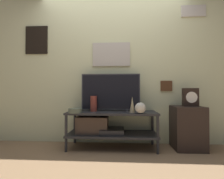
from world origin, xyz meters
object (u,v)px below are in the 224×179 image
vase_round_glass (140,108)px  mantel_clock (190,97)px  vase_tall_ceramic (94,104)px  television (111,92)px  vase_wide_bowl (75,111)px  vase_slim_bronze (132,104)px

vase_round_glass → mantel_clock: mantel_clock is taller
vase_round_glass → vase_tall_ceramic: 0.74m
television → mantel_clock: 1.23m
vase_round_glass → vase_wide_bowl: (-0.94, 0.01, -0.05)m
television → vase_tall_ceramic: size_ratio=3.90×
vase_slim_bronze → vase_tall_ceramic: vase_tall_ceramic is taller
vase_tall_ceramic → mantel_clock: bearing=0.4°
vase_slim_bronze → television: bearing=146.3°
vase_tall_ceramic → mantel_clock: (1.48, 0.01, 0.10)m
television → vase_wide_bowl: television is taller
vase_round_glass → vase_slim_bronze: size_ratio=0.65×
mantel_clock → vase_wide_bowl: bearing=-172.7°
television → vase_tall_ceramic: television is taller
television → vase_slim_bronze: bearing=-33.7°
vase_round_glass → vase_wide_bowl: bearing=179.6°
television → mantel_clock: size_ratio=3.42×
television → vase_slim_bronze: size_ratio=3.93×
television → vase_round_glass: size_ratio=6.09×
vase_wide_bowl → mantel_clock: (1.72, 0.22, 0.19)m
vase_slim_bronze → vase_tall_ceramic: bearing=167.8°
vase_round_glass → vase_tall_ceramic: vase_tall_ceramic is taller
vase_round_glass → vase_slim_bronze: bearing=142.0°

